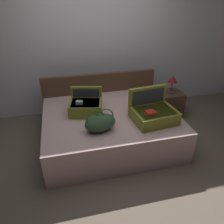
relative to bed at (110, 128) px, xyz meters
name	(u,v)px	position (x,y,z in m)	size (l,w,h in m)	color
ground_plane	(116,157)	(0.00, -0.40, -0.26)	(12.00, 12.00, 0.00)	#6B5B4C
back_wall	(94,43)	(0.00, 1.25, 1.04)	(8.00, 0.10, 2.60)	silver
bed	(110,128)	(0.00, 0.00, 0.00)	(2.01, 1.59, 0.51)	#BC9993
headboard	(100,96)	(0.00, 0.83, 0.18)	(2.05, 0.08, 0.87)	#4C3323
hard_case_large	(153,113)	(0.56, -0.31, 0.38)	(0.64, 0.56, 0.44)	olive
hard_case_medium	(86,106)	(-0.35, 0.13, 0.37)	(0.55, 0.50, 0.36)	olive
duffel_bag	(100,122)	(-0.23, -0.40, 0.39)	(0.46, 0.32, 0.32)	#2D4C2D
pillow_near_headboard	(144,92)	(0.72, 0.49, 0.33)	(0.41, 0.25, 0.15)	white
nightstand	(169,104)	(1.29, 0.54, -0.01)	(0.44, 0.40, 0.49)	#4C3323
table_lamp	(173,80)	(1.29, 0.54, 0.48)	(0.17, 0.17, 0.33)	#3F3833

